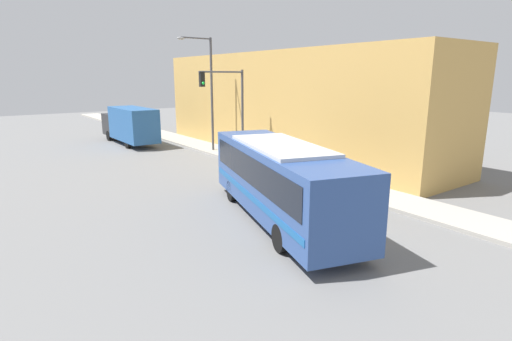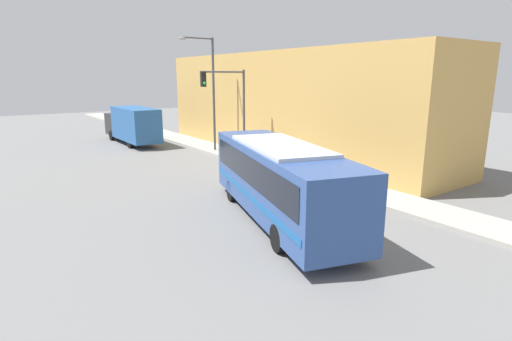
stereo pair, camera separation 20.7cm
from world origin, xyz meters
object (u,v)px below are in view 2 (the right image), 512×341
pedestrian_mid_block (274,148)px  pedestrian_near_corner (243,144)px  delivery_truck (132,124)px  fire_hydrant (337,180)px  traffic_light_pole (230,100)px  city_bus (280,177)px  street_lamp (210,86)px

pedestrian_mid_block → pedestrian_near_corner: bearing=104.7°
delivery_truck → fire_hydrant: 20.74m
delivery_truck → traffic_light_pole: traffic_light_pole is taller
city_bus → pedestrian_mid_block: city_bus is taller
fire_hydrant → traffic_light_pole: bearing=95.9°
traffic_light_pole → delivery_truck: bearing=102.8°
street_lamp → pedestrian_near_corner: street_lamp is taller
city_bus → street_lamp: size_ratio=1.26×
delivery_truck → pedestrian_mid_block: bearing=-70.8°
delivery_truck → street_lamp: (3.48, -7.51, 3.32)m
fire_hydrant → pedestrian_near_corner: size_ratio=0.41×
delivery_truck → pedestrian_near_corner: 11.74m
street_lamp → traffic_light_pole: bearing=-101.2°
traffic_light_pole → pedestrian_mid_block: bearing=-43.0°
fire_hydrant → pedestrian_near_corner: 9.43m
fire_hydrant → pedestrian_mid_block: (1.22, 6.72, 0.56)m
delivery_truck → traffic_light_pole: 12.25m
fire_hydrant → pedestrian_mid_block: 6.86m
city_bus → fire_hydrant: size_ratio=14.39×
delivery_truck → street_lamp: bearing=-65.2°
city_bus → pedestrian_mid_block: size_ratio=5.83×
delivery_truck → traffic_light_pole: (2.65, -11.69, 2.51)m
fire_hydrant → traffic_light_pole: 9.49m
delivery_truck → pedestrian_near_corner: (4.07, -11.00, -0.62)m
delivery_truck → fire_hydrant: (3.55, -20.40, -1.17)m
traffic_light_pole → pedestrian_mid_block: (2.12, -1.98, -3.12)m
traffic_light_pole → street_lamp: (0.82, 4.18, 0.81)m
fire_hydrant → delivery_truck: bearing=99.9°
delivery_truck → pedestrian_near_corner: bearing=-69.7°
pedestrian_near_corner → pedestrian_mid_block: size_ratio=1.00×
street_lamp → pedestrian_near_corner: bearing=-80.3°
delivery_truck → city_bus: bearing=-94.2°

